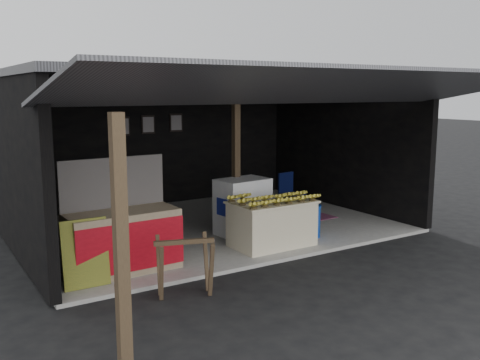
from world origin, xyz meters
TOP-DOWN VIEW (x-y plane):
  - ground at (0.00, 0.00)m, footprint 80.00×80.00m
  - concrete_slab at (0.00, 2.50)m, footprint 7.00×5.00m
  - shophouse at (0.00, 2.82)m, footprint 7.40×7.29m
  - banana_table at (0.28, 0.70)m, footprint 1.43×0.89m
  - banana_pile at (0.28, 0.70)m, footprint 1.31×0.80m
  - white_crate at (0.26, 1.61)m, footprint 1.00×0.73m
  - neighbor_stall at (-2.34, 0.80)m, footprint 1.63×0.78m
  - green_signboard at (-2.99, 0.43)m, footprint 0.62×0.15m
  - sawhorse at (-1.95, -0.45)m, footprint 0.87×0.86m
  - water_barrel at (1.18, 0.79)m, footprint 0.38×0.38m
  - plastic_chair at (1.95, 2.42)m, footprint 0.49×0.49m
  - magenta_rug at (1.88, 2.10)m, footprint 1.53×1.05m
  - picture_frames at (-0.17, 4.89)m, footprint 1.62×0.04m

SIDE VIEW (x-z plane):
  - ground at x=0.00m, z-range 0.00..0.00m
  - concrete_slab at x=0.00m, z-range 0.00..0.06m
  - magenta_rug at x=1.88m, z-range 0.06..0.07m
  - water_barrel at x=1.18m, z-range 0.06..0.62m
  - banana_table at x=0.28m, z-range 0.06..0.84m
  - sawhorse at x=-1.95m, z-range 0.10..0.88m
  - green_signboard at x=-2.99m, z-range 0.06..1.00m
  - neighbor_stall at x=-2.34m, z-range -0.27..1.39m
  - white_crate at x=0.26m, z-range 0.06..1.09m
  - plastic_chair at x=1.95m, z-range 0.14..1.04m
  - banana_pile at x=0.28m, z-range 0.84..0.99m
  - picture_frames at x=-0.17m, z-range 1.70..2.16m
  - shophouse at x=0.00m, z-range 0.59..3.61m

